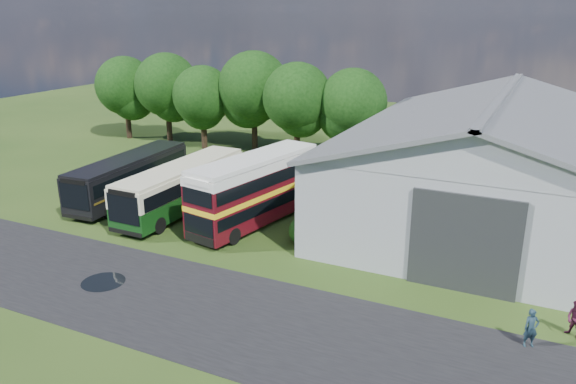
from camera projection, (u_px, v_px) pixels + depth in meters
The scene contains 18 objects.
ground at pixel (164, 265), 30.51m from camera, with size 120.00×120.00×0.00m, color #223C13.
asphalt_road at pixel (176, 301), 26.71m from camera, with size 60.00×8.00×0.02m, color black.
puddle at pixel (103, 282), 28.56m from camera, with size 2.20×2.20×0.01m, color black.
storage_shed at pixel (496, 155), 36.74m from camera, with size 18.80×24.80×8.15m.
tree_far_left at pixel (125, 86), 58.81m from camera, with size 6.12×6.12×8.64m.
tree_left_a at pixel (166, 85), 57.08m from camera, with size 6.46×6.46×9.12m.
tree_left_b at pixel (202, 96), 54.36m from camera, with size 5.78×5.78×8.16m.
tree_mid at pixel (254, 87), 53.12m from camera, with size 6.80×6.80×9.60m.
tree_right_a at pixel (297, 97), 50.37m from camera, with size 6.26×6.26×8.83m.
tree_right_b at pixel (353, 103), 49.07m from camera, with size 5.98×5.98×8.45m.
shrub_front at pixel (303, 243), 33.35m from camera, with size 1.70×1.70×1.70m, color #194714.
shrub_mid at pixel (316, 232), 35.06m from camera, with size 1.60×1.60×1.60m, color #194714.
shrub_back at pixel (328, 221), 36.77m from camera, with size 1.80×1.80×1.80m, color #194714.
bus_green_single at pixel (182, 187), 38.26m from camera, with size 2.83×11.71×3.22m.
bus_maroon_double at pixel (256, 190), 35.83m from camera, with size 4.52×10.66×4.45m.
bus_dark_single at pixel (130, 176), 40.77m from camera, with size 3.31×11.46×3.12m.
visitor_a at pixel (531, 329), 22.89m from camera, with size 0.61×0.40×1.68m, color #1B2F3B.
visitor_b at pixel (576, 320), 23.52m from camera, with size 0.82×0.64×1.68m, color #3B1327.
Camera 1 is at (18.12, -22.10, 13.26)m, focal length 35.00 mm.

